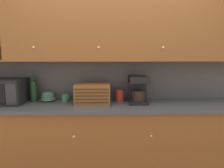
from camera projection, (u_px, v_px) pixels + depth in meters
name	position (u px, v px, depth m)	size (l,w,h in m)	color
ground_plane	(112.00, 163.00, 3.02)	(24.00, 24.00, 0.00)	#896647
wall_back	(112.00, 69.00, 2.86)	(5.71, 0.06, 2.60)	silver
counter_unit	(112.00, 140.00, 2.66)	(3.33, 0.62, 0.91)	#935628
backsplash_panel	(112.00, 80.00, 2.84)	(3.31, 0.01, 0.51)	#4C4C51
upper_cabinets	(126.00, 24.00, 2.58)	(3.31, 0.37, 0.87)	#935628
microwave	(2.00, 91.00, 2.61)	(0.53, 0.40, 0.29)	black
wine_bottle	(33.00, 90.00, 2.70)	(0.08, 0.08, 0.33)	#19381E
bowl_stack_on_counter	(48.00, 97.00, 2.74)	(0.19, 0.19, 0.12)	slate
mug	(65.00, 97.00, 2.75)	(0.10, 0.09, 0.09)	#4C845B
bread_box	(93.00, 94.00, 2.61)	(0.42, 0.29, 0.24)	brown
storage_canister	(120.00, 95.00, 2.72)	(0.11, 0.11, 0.15)	#B22D28
coffee_maker	(138.00, 89.00, 2.63)	(0.22, 0.25, 0.33)	black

